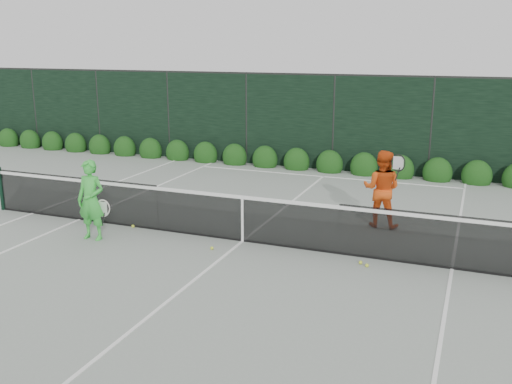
% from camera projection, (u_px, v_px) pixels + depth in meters
% --- Properties ---
extents(ground, '(80.00, 80.00, 0.00)m').
position_uv_depth(ground, '(243.00, 241.00, 11.77)').
color(ground, gray).
rests_on(ground, ground).
extents(tennis_net, '(12.90, 0.10, 1.07)m').
position_uv_depth(tennis_net, '(241.00, 217.00, 11.65)').
color(tennis_net, black).
rests_on(tennis_net, ground).
extents(player_woman, '(0.65, 0.42, 1.67)m').
position_uv_depth(player_woman, '(91.00, 200.00, 11.73)').
color(player_woman, green).
rests_on(player_woman, ground).
extents(player_man, '(0.93, 0.68, 1.72)m').
position_uv_depth(player_man, '(382.00, 189.00, 12.56)').
color(player_man, '#DC4A12').
rests_on(player_man, ground).
extents(court_lines, '(11.03, 23.83, 0.01)m').
position_uv_depth(court_lines, '(243.00, 241.00, 11.77)').
color(court_lines, white).
rests_on(court_lines, ground).
extents(windscreen_fence, '(32.00, 21.07, 3.06)m').
position_uv_depth(windscreen_fence, '(175.00, 204.00, 8.95)').
color(windscreen_fence, black).
rests_on(windscreen_fence, ground).
extents(hedge_row, '(31.66, 0.65, 0.94)m').
position_uv_depth(hedge_row, '(329.00, 165.00, 18.16)').
color(hedge_row, '#11350E').
rests_on(hedge_row, ground).
extents(tennis_balls, '(5.35, 0.69, 0.07)m').
position_uv_depth(tennis_balls, '(261.00, 249.00, 11.22)').
color(tennis_balls, '#CBDD31').
rests_on(tennis_balls, ground).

